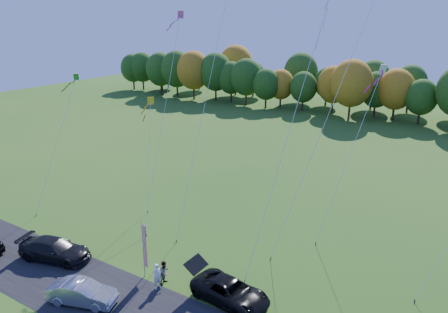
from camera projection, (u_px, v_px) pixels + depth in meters
The scene contains 16 objects.
ground at pixel (175, 280), 28.95m from camera, with size 160.00×160.00×0.00m, color #215115.
asphalt_strip at pixel (133, 313), 25.75m from camera, with size 90.00×6.00×0.01m, color black.
tree_line at pixel (381, 120), 73.01m from camera, with size 116.00×12.00×10.00m, color #1E4711, non-canonical shape.
black_suv at pixel (230, 292), 26.58m from camera, with size 2.36×5.11×1.42m, color black.
silver_sedan at pixel (82, 293), 26.49m from camera, with size 1.49×4.26×1.40m, color #ADACB1.
dark_truck_a at pixel (55, 249), 31.25m from camera, with size 2.15×5.28×1.53m, color black.
person_tailgate_a at pixel (158, 276), 27.88m from camera, with size 0.63×0.41×1.72m, color white.
person_tailgate_b at pixel (165, 272), 28.42m from camera, with size 0.77×0.60×1.59m, color gray.
feather_flag at pixel (144, 245), 28.49m from camera, with size 0.50×0.25×4.05m.
kite_delta_blue at pixel (210, 75), 35.18m from camera, with size 3.00×12.52×24.35m.
kite_parafoil_orange at pixel (358, 43), 30.13m from camera, with size 7.71×12.72×30.22m.
kite_delta_red at pixel (292, 123), 28.35m from camera, with size 2.85×10.28×20.03m.
kite_diamond_yellow at pixel (148, 165), 35.83m from camera, with size 3.68×5.33×10.52m.
kite_diamond_green at pixel (58, 137), 38.85m from camera, with size 0.99×6.46×11.99m.
kite_diamond_white at pixel (350, 154), 33.93m from camera, with size 2.59×7.94×13.47m.
kite_diamond_pink at pixel (165, 110), 39.49m from camera, with size 2.11×8.10×17.49m.
Camera 1 is at (16.17, -19.30, 16.80)m, focal length 35.00 mm.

